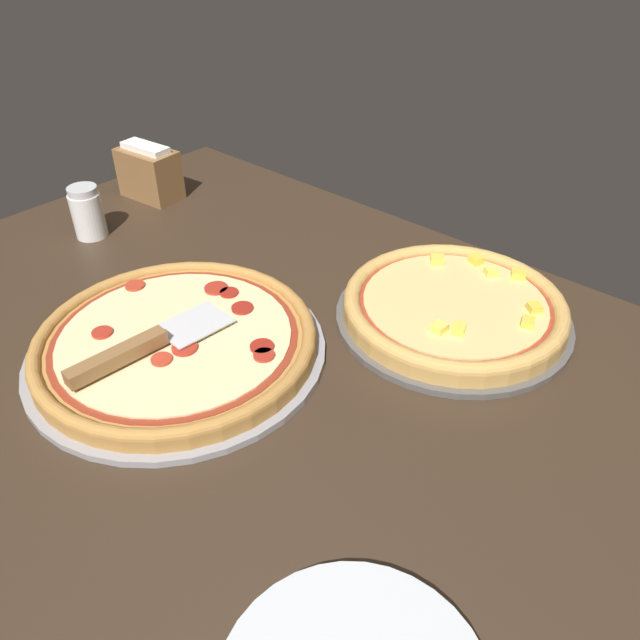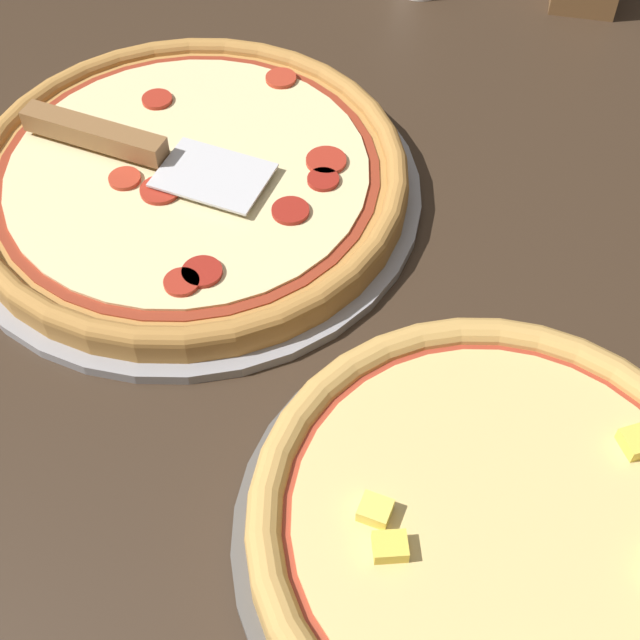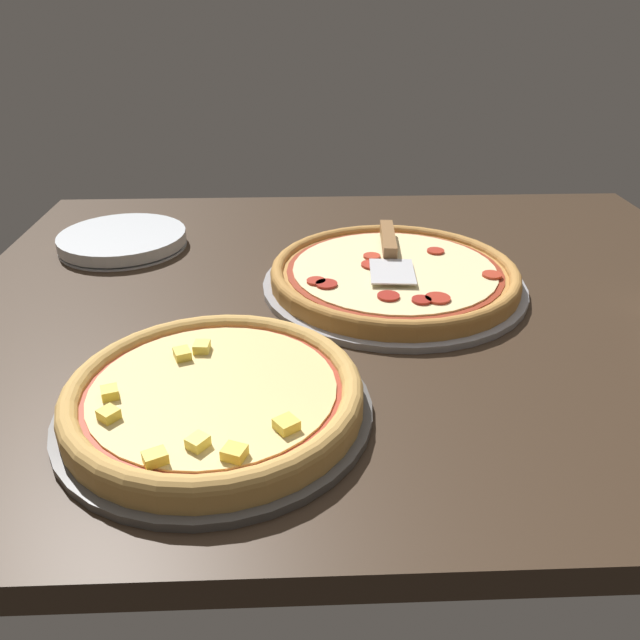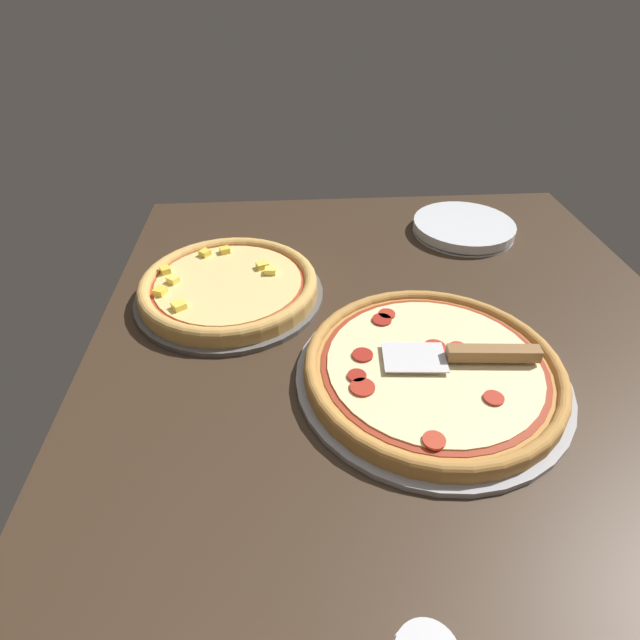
{
  "view_description": "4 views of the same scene",
  "coord_description": "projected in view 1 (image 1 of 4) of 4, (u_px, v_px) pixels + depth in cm",
  "views": [
    {
      "loc": [
        56.28,
        -41.51,
        56.52
      ],
      "look_at": [
        7.8,
        13.63,
        3.0
      ],
      "focal_mm": 35.0,
      "sensor_mm": 36.0,
      "label": 1
    },
    {
      "loc": [
        48.78,
        26.83,
        57.22
      ],
      "look_at": [
        7.8,
        13.63,
        3.0
      ],
      "focal_mm": 50.0,
      "sensor_mm": 36.0,
      "label": 2
    },
    {
      "loc": [
        10.71,
        88.45,
        42.94
      ],
      "look_at": [
        7.8,
        13.63,
        3.0
      ],
      "focal_mm": 35.0,
      "sensor_mm": 36.0,
      "label": 3
    },
    {
      "loc": [
        -60.01,
        18.33,
        54.63
      ],
      "look_at": [
        7.8,
        13.63,
        3.0
      ],
      "focal_mm": 28.0,
      "sensor_mm": 36.0,
      "label": 4
    }
  ],
  "objects": [
    {
      "name": "ground_plane",
      "position": [
        217.0,
        368.0,
        0.9
      ],
      "size": [
        129.62,
        106.14,
        3.6
      ],
      "primitive_type": "cube",
      "color": "#38281C"
    },
    {
      "name": "pizza_pan_front",
      "position": [
        178.0,
        351.0,
        0.89
      ],
      "size": [
        42.25,
        42.25,
        1.0
      ],
      "primitive_type": "cylinder",
      "color": "#939399",
      "rests_on": "ground_plane"
    },
    {
      "name": "pizza_front",
      "position": [
        176.0,
        340.0,
        0.88
      ],
      "size": [
        39.71,
        39.71,
        2.95
      ],
      "color": "#B77F3D",
      "rests_on": "pizza_pan_front"
    },
    {
      "name": "pizza_pan_back",
      "position": [
        452.0,
        317.0,
        0.96
      ],
      "size": [
        35.81,
        35.81,
        1.0
      ],
      "primitive_type": "cylinder",
      "color": "#565451",
      "rests_on": "ground_plane"
    },
    {
      "name": "pizza_back",
      "position": [
        454.0,
        305.0,
        0.94
      ],
      "size": [
        33.66,
        33.66,
        3.7
      ],
      "color": "tan",
      "rests_on": "pizza_pan_back"
    },
    {
      "name": "serving_spatula",
      "position": [
        134.0,
        350.0,
        0.82
      ],
      "size": [
        7.57,
        23.89,
        2.0
      ],
      "color": "silver",
      "rests_on": "pizza_front"
    },
    {
      "name": "parmesan_shaker",
      "position": [
        87.0,
        212.0,
        1.15
      ],
      "size": [
        5.79,
        5.79,
        9.79
      ],
      "color": "white",
      "rests_on": "ground_plane"
    },
    {
      "name": "napkin_holder",
      "position": [
        149.0,
        173.0,
        1.29
      ],
      "size": [
        13.09,
        8.42,
        11.25
      ],
      "color": "olive",
      "rests_on": "ground_plane"
    }
  ]
}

